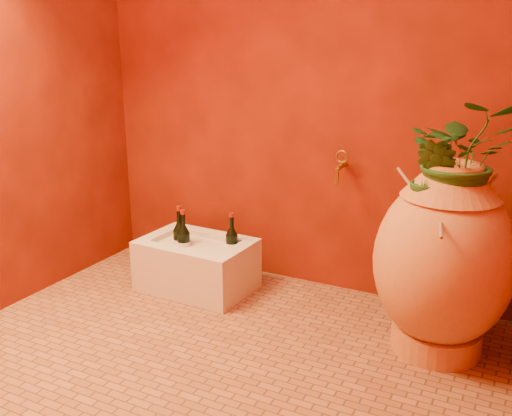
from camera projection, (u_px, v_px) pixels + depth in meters
The scene contains 10 objects.
floor at pixel (213, 361), 2.51m from camera, with size 2.50×2.50×0.00m, color #945730.
wall_back at pixel (306, 61), 3.01m from camera, with size 2.50×0.02×2.50m, color #4E1204.
amphora at pixel (444, 260), 2.50m from camera, with size 0.81×0.81×0.87m.
stone_basin at pixel (197, 265), 3.22m from camera, with size 0.63×0.44×0.29m.
wine_bottle_a at pixel (180, 241), 3.20m from camera, with size 0.08×0.08×0.32m.
wine_bottle_b at pixel (232, 245), 3.17m from camera, with size 0.07×0.07×0.29m.
wine_bottle_c at pixel (184, 244), 3.18m from camera, with size 0.08×0.08×0.31m.
wall_tap at pixel (341, 165), 2.98m from camera, with size 0.07×0.15×0.17m.
plant_main at pixel (462, 157), 2.36m from camera, with size 0.44×0.38×0.49m, color #1D4D1B.
plant_side at pixel (433, 178), 2.35m from camera, with size 0.19×0.15×0.35m, color #1D4D1B.
Camera 1 is at (1.18, -1.88, 1.37)m, focal length 40.00 mm.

